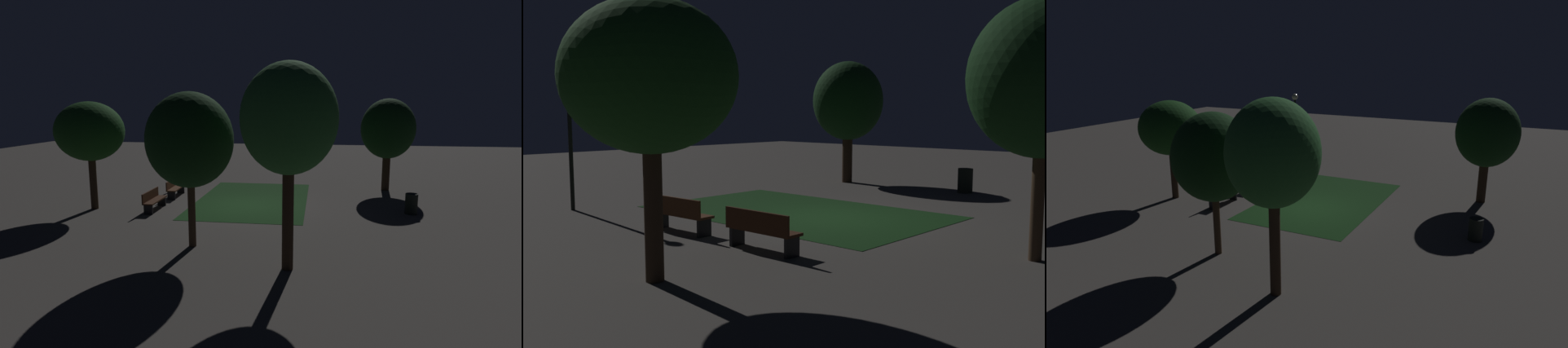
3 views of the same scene
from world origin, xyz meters
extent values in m
plane|color=#56514C|center=(0.00, 0.00, 0.00)|extent=(60.00, 60.00, 0.00)
cube|color=#194219|center=(-1.26, 0.12, 0.01)|extent=(8.41, 5.29, 0.01)
cube|color=#512D19|center=(-1.39, -3.88, 0.45)|extent=(1.82, 0.55, 0.06)
cube|color=#512D19|center=(-1.38, -4.09, 0.68)|extent=(1.80, 0.13, 0.40)
cube|color=black|center=(-2.19, -3.91, 0.21)|extent=(0.10, 0.39, 0.42)
cube|color=black|center=(-0.59, -3.84, 0.21)|extent=(0.10, 0.39, 0.42)
cube|color=#422314|center=(1.39, -3.88, 0.45)|extent=(1.81, 0.50, 0.06)
cube|color=#422314|center=(1.40, -4.09, 0.68)|extent=(1.80, 0.08, 0.40)
cube|color=black|center=(0.59, -3.89, 0.21)|extent=(0.08, 0.38, 0.42)
cube|color=black|center=(2.19, -3.87, 0.21)|extent=(0.08, 0.38, 0.42)
cylinder|color=#38281C|center=(7.35, 2.50, 1.78)|extent=(0.33, 0.33, 3.55)
ellipsoid|color=#28662D|center=(7.35, 2.50, 4.29)|extent=(2.69, 2.69, 3.08)
cylinder|color=#38281C|center=(1.56, -6.67, 1.34)|extent=(0.32, 0.32, 2.68)
ellipsoid|color=#194719|center=(1.56, -6.67, 3.49)|extent=(2.94, 2.94, 2.60)
cylinder|color=#38281C|center=(-4.54, 6.94, 1.29)|extent=(0.41, 0.41, 2.57)
ellipsoid|color=#143816|center=(-4.54, 6.94, 3.36)|extent=(2.87, 2.87, 3.21)
cylinder|color=#423021|center=(5.83, -0.78, 1.38)|extent=(0.25, 0.25, 2.77)
ellipsoid|color=#143816|center=(5.83, -0.78, 3.54)|extent=(2.83, 2.83, 3.07)
cylinder|color=black|center=(-6.35, -4.15, 2.12)|extent=(0.12, 0.12, 4.25)
sphere|color=#F2EDCC|center=(-6.35, -4.15, 4.40)|extent=(0.36, 0.36, 0.36)
cylinder|color=black|center=(0.49, 7.30, 0.44)|extent=(0.52, 0.52, 0.88)
camera|label=1|loc=(18.82, 3.35, 4.70)|focal=28.97mm
camera|label=2|loc=(9.76, -12.19, 2.89)|focal=39.58mm
camera|label=3|loc=(17.80, 8.78, 6.97)|focal=31.24mm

